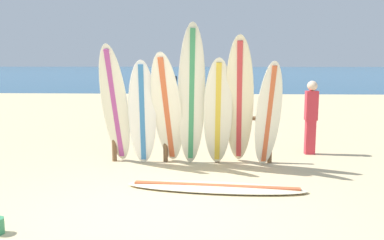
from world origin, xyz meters
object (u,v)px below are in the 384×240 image
surfboard_lying_on_sand (216,187)px  small_boat_offshore (165,77)px  surfboard_leaning_far_left (115,105)px  surfboard_rack (191,129)px  surfboard_leaning_center_right (218,113)px  surfboard_leaning_right (239,103)px  surfboard_leaning_center_left (167,110)px  surfboard_leaning_center (191,97)px  beachgoer_standing (311,114)px  surfboard_leaning_far_right (268,115)px  surfboard_leaning_left (142,114)px

surfboard_lying_on_sand → small_boat_offshore: bearing=97.6°
surfboard_leaning_far_left → surfboard_rack: bearing=11.2°
surfboard_leaning_center_right → surfboard_leaning_right: 0.43m
surfboard_leaning_center_right → small_boat_offshore: bearing=98.0°
surfboard_leaning_center_left → surfboard_leaning_center: 0.51m
surfboard_leaning_far_left → small_boat_offshore: size_ratio=1.02×
surfboard_rack → surfboard_leaning_right: bearing=-22.7°
surfboard_leaning_center_left → beachgoer_standing: surfboard_leaning_center_left is taller
surfboard_leaning_center_right → beachgoer_standing: (1.96, 1.11, -0.16)m
beachgoer_standing → surfboard_leaning_center_right: bearing=-150.4°
surfboard_rack → surfboard_leaning_far_right: surfboard_leaning_far_right is taller
surfboard_leaning_far_left → surfboard_leaning_center_left: (0.98, -0.07, -0.07)m
surfboard_leaning_right → beachgoer_standing: (1.58, 1.13, -0.35)m
surfboard_leaning_far_left → surfboard_leaning_left: surfboard_leaning_far_left is taller
surfboard_leaning_right → beachgoer_standing: 1.97m
surfboard_leaning_center → surfboard_lying_on_sand: surfboard_leaning_center is taller
surfboard_leaning_left → beachgoer_standing: 3.53m
surfboard_leaning_left → surfboard_leaning_far_right: size_ratio=1.01×
surfboard_leaning_center_right → small_boat_offshore: 31.21m
surfboard_leaning_center → surfboard_leaning_center_right: (0.48, 0.02, -0.30)m
surfboard_rack → surfboard_leaning_far_left: size_ratio=1.38×
surfboard_leaning_left → small_boat_offshore: bearing=95.5°
surfboard_leaning_center → small_boat_offshore: surfboard_leaning_center is taller
surfboard_leaning_left → surfboard_leaning_center: 0.96m
surfboard_leaning_far_left → surfboard_leaning_far_right: 2.82m
surfboard_leaning_far_left → surfboard_leaning_right: (2.29, -0.09, 0.07)m
beachgoer_standing → surfboard_leaning_far_left: bearing=-165.0°
surfboard_leaning_center_right → surfboard_leaning_center_left: bearing=179.9°
surfboard_leaning_center_right → surfboard_leaning_right: (0.38, -0.02, 0.19)m
surfboard_leaning_right → small_boat_offshore: size_ratio=1.08×
surfboard_leaning_center_left → surfboard_leaning_center: (0.45, -0.02, 0.25)m
surfboard_leaning_center_right → surfboard_leaning_far_right: bearing=-2.5°
surfboard_rack → surfboard_leaning_left: (-0.89, -0.34, 0.35)m
surfboard_lying_on_sand → surfboard_leaning_center_right: bearing=87.8°
surfboard_leaning_center_right → surfboard_lying_on_sand: (-0.05, -1.31, -0.98)m
surfboard_lying_on_sand → surfboard_leaning_right: bearing=71.4°
surfboard_leaning_far_right → surfboard_lying_on_sand: size_ratio=0.70×
surfboard_leaning_center_left → surfboard_leaning_right: 1.32m
surfboard_leaning_center_left → surfboard_leaning_far_right: 1.84m
surfboard_leaning_center_left → surfboard_leaning_center: surfboard_leaning_center is taller
surfboard_leaning_right → surfboard_leaning_far_left: bearing=177.7°
surfboard_rack → surfboard_leaning_center_right: bearing=-35.2°
beachgoer_standing → surfboard_rack: bearing=-162.8°
surfboard_rack → surfboard_leaning_far_right: (1.41, -0.39, 0.34)m
surfboard_leaning_far_left → surfboard_leaning_left: 0.54m
small_boat_offshore → surfboard_leaning_center_right: bearing=-82.0°
surfboard_leaning_right → surfboard_leaning_far_right: size_ratio=1.22×
beachgoer_standing → surfboard_leaning_right: bearing=-144.4°
surfboard_rack → small_boat_offshore: 30.79m
surfboard_leaning_left → surfboard_lying_on_sand: 2.11m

